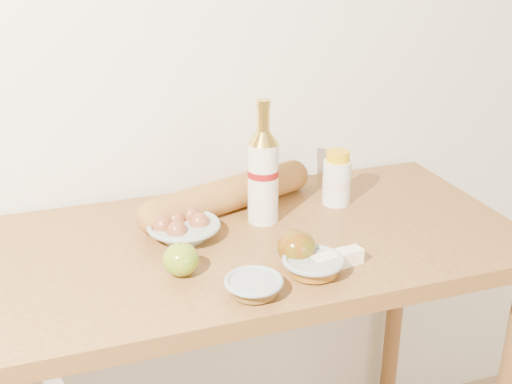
% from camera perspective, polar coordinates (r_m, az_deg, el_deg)
% --- Properties ---
extents(back_wall, '(3.50, 0.02, 2.60)m').
position_cam_1_polar(back_wall, '(1.60, -4.33, 14.16)').
color(back_wall, silver).
rests_on(back_wall, ground).
extents(table, '(1.20, 0.60, 0.90)m').
position_cam_1_polar(table, '(1.48, -0.38, -8.29)').
color(table, '#9C6932').
rests_on(table, ground).
extents(bourbon_bottle, '(0.09, 0.09, 0.29)m').
position_cam_1_polar(bourbon_bottle, '(1.45, 0.63, 1.64)').
color(bourbon_bottle, beige).
rests_on(bourbon_bottle, table).
extents(cream_bottle, '(0.09, 0.09, 0.14)m').
position_cam_1_polar(cream_bottle, '(1.57, 7.19, 1.12)').
color(cream_bottle, white).
rests_on(cream_bottle, table).
extents(egg_bowl, '(0.21, 0.21, 0.06)m').
position_cam_1_polar(egg_bowl, '(1.41, -6.51, -3.20)').
color(egg_bowl, '#96A39D').
rests_on(egg_bowl, table).
extents(baguette, '(0.48, 0.23, 0.08)m').
position_cam_1_polar(baguette, '(1.53, -2.48, -0.24)').
color(baguette, '#B77D38').
rests_on(baguette, table).
extents(apple_yellowgreen, '(0.09, 0.09, 0.07)m').
position_cam_1_polar(apple_yellowgreen, '(1.27, -6.69, -5.97)').
color(apple_yellowgreen, '#9E991F').
rests_on(apple_yellowgreen, table).
extents(apple_redgreen_right, '(0.08, 0.08, 0.07)m').
position_cam_1_polar(apple_redgreen_right, '(1.30, 3.61, -4.94)').
color(apple_redgreen_right, maroon).
rests_on(apple_redgreen_right, table).
extents(sugar_bowl, '(0.12, 0.12, 0.03)m').
position_cam_1_polar(sugar_bowl, '(1.21, -0.21, -8.34)').
color(sugar_bowl, '#919E99').
rests_on(sugar_bowl, table).
extents(syrup_bowl, '(0.15, 0.15, 0.04)m').
position_cam_1_polar(syrup_bowl, '(1.27, 5.09, -6.49)').
color(syrup_bowl, '#8E9B96').
rests_on(syrup_bowl, table).
extents(butter_stick, '(0.12, 0.05, 0.03)m').
position_cam_1_polar(butter_stick, '(1.31, 7.21, -5.98)').
color(butter_stick, '#FFF4C5').
rests_on(butter_stick, table).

